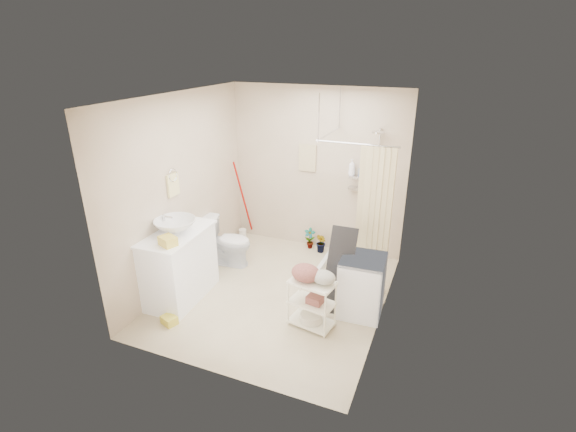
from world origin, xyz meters
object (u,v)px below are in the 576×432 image
object	(u,v)px
laundry_rack	(312,299)
washing_machine	(362,285)
toilet	(227,241)
vanity	(179,265)

from	to	relation	value
laundry_rack	washing_machine	bearing A→B (deg)	55.26
washing_machine	laundry_rack	world-z (taller)	washing_machine
washing_machine	laundry_rack	size ratio (longest dim) A/B	1.06
toilet	laundry_rack	distance (m)	1.96
vanity	toilet	world-z (taller)	vanity
vanity	washing_machine	world-z (taller)	vanity
toilet	washing_machine	size ratio (longest dim) A/B	0.97
vanity	toilet	bearing A→B (deg)	81.08
washing_machine	vanity	bearing A→B (deg)	-169.42
washing_machine	laundry_rack	bearing A→B (deg)	-137.58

